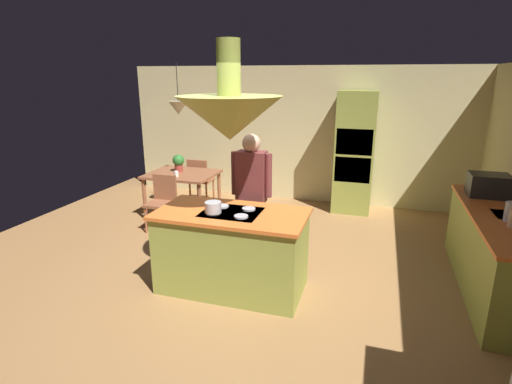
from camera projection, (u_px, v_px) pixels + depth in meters
The scene contains 16 objects.
ground at pixel (238, 279), 4.84m from camera, with size 8.16×8.16×0.00m, color #9E7042.
wall_back at pixel (298, 135), 7.64m from camera, with size 6.80×0.10×2.55m, color beige.
kitchen_island at pixel (232, 250), 4.52m from camera, with size 1.68×0.87×0.95m.
counter_run_right at pixel (495, 253), 4.45m from camera, with size 0.73×2.41×0.93m.
oven_tower at pixel (354, 153), 7.01m from camera, with size 0.66×0.62×2.13m.
dining_table at pixel (182, 178), 6.88m from camera, with size 1.14×0.94×0.76m.
person_at_island at pixel (251, 191), 5.03m from camera, with size 0.53×0.23×1.70m.
range_hood at pixel (229, 115), 4.10m from camera, with size 1.10×1.10×1.00m.
pendant_light_over_table at pixel (178, 108), 6.54m from camera, with size 0.32×0.32×0.82m.
chair_facing_island at pixel (162, 199), 6.29m from camera, with size 0.40×0.40×0.87m.
chair_by_back_wall at pixel (200, 178), 7.56m from camera, with size 0.40×0.40×0.87m.
potted_plant_on_table at pixel (178, 162), 6.91m from camera, with size 0.20×0.20×0.30m.
cup_on_table at pixel (176, 174), 6.61m from camera, with size 0.07×0.07×0.09m, color white.
canister_tea at pixel (510, 212), 4.08m from camera, with size 0.11×0.11×0.21m, color silver.
microwave_on_counter at pixel (489, 185), 4.93m from camera, with size 0.46×0.36×0.28m, color #232326.
cooking_pot_on_cooktop at pixel (213, 207), 4.30m from camera, with size 0.18×0.18×0.12m, color #B2B2B7.
Camera 1 is at (1.49, -4.08, 2.39)m, focal length 27.96 mm.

